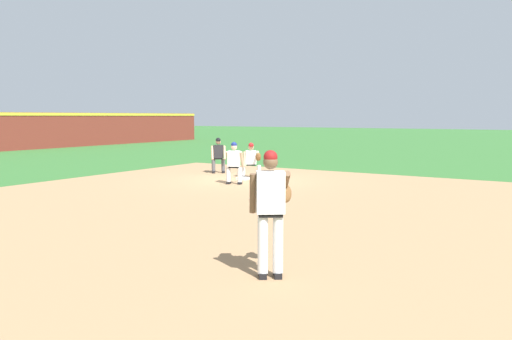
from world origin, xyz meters
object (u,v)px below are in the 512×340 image
object	(u,v)px
baserunner	(234,161)
umpire	(218,154)
baseball	(250,198)
pitcher	(271,206)
first_base_bag	(243,179)
first_baseman	(252,159)

from	to	relation	value
baserunner	umpire	bearing A→B (deg)	45.26
baseball	pitcher	bearing A→B (deg)	-144.78
first_base_bag	umpire	size ratio (longest dim) A/B	0.26
baseball	umpire	distance (m)	6.75
umpire	pitcher	bearing A→B (deg)	-140.43
baseball	first_baseman	xyz separation A→B (m)	(4.18, 2.62, 0.69)
pitcher	first_baseman	bearing A→B (deg)	33.90
pitcher	umpire	distance (m)	13.48
baseball	pitcher	xyz separation A→B (m)	(-5.57, -3.93, 1.02)
first_base_bag	baserunner	world-z (taller)	baserunner
baseball	umpire	size ratio (longest dim) A/B	0.05
first_baseman	umpire	size ratio (longest dim) A/B	0.92
baserunner	umpire	distance (m)	3.48
first_baseman	umpire	xyz separation A→B (m)	(0.64, 2.04, 0.06)
first_base_bag	umpire	bearing A→B (deg)	58.34
pitcher	baserunner	world-z (taller)	pitcher
first_base_bag	baseball	xyz separation A→B (m)	(-3.56, -2.61, -0.01)
baseball	baserunner	world-z (taller)	baserunner
pitcher	first_base_bag	bearing A→B (deg)	35.61
baseball	first_baseman	world-z (taller)	first_baseman
pitcher	baserunner	size ratio (longest dim) A/B	1.27
first_baseman	baserunner	xyz separation A→B (m)	(-1.80, -0.43, 0.06)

